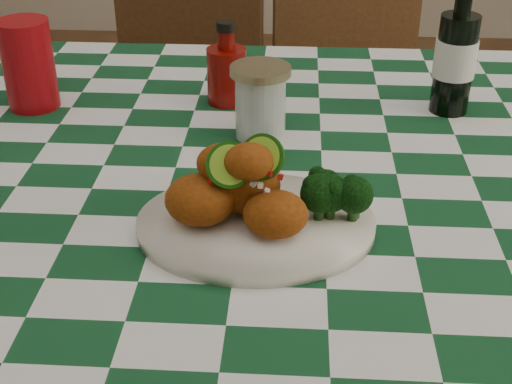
# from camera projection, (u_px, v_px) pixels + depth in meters

# --- Properties ---
(dining_table) EXTENTS (1.66, 1.06, 0.79)m
(dining_table) POSITION_uv_depth(u_px,v_px,m) (250.00, 375.00, 1.19)
(dining_table) COLOR #114322
(dining_table) RESTS_ON ground
(plate) EXTENTS (0.30, 0.24, 0.02)m
(plate) POSITION_uv_depth(u_px,v_px,m) (256.00, 225.00, 0.86)
(plate) COLOR silver
(plate) RESTS_ON dining_table
(fried_chicken_pile) EXTENTS (0.16, 0.12, 0.10)m
(fried_chicken_pile) POSITION_uv_depth(u_px,v_px,m) (250.00, 182.00, 0.83)
(fried_chicken_pile) COLOR #8E3F0D
(fried_chicken_pile) RESTS_ON plate
(broccoli_side) EXTENTS (0.08, 0.08, 0.06)m
(broccoli_side) POSITION_uv_depth(u_px,v_px,m) (340.00, 194.00, 0.84)
(broccoli_side) COLOR black
(broccoli_side) RESTS_ON plate
(red_tumbler) EXTENTS (0.09, 0.09, 0.14)m
(red_tumbler) POSITION_uv_depth(u_px,v_px,m) (29.00, 65.00, 1.15)
(red_tumbler) COLOR #97080E
(red_tumbler) RESTS_ON dining_table
(ketchup_bottle) EXTENTS (0.09, 0.09, 0.14)m
(ketchup_bottle) POSITION_uv_depth(u_px,v_px,m) (227.00, 63.00, 1.16)
(ketchup_bottle) COLOR #6E0905
(ketchup_bottle) RESTS_ON dining_table
(mason_jar) EXTENTS (0.10, 0.10, 0.11)m
(mason_jar) POSITION_uv_depth(u_px,v_px,m) (260.00, 102.00, 1.06)
(mason_jar) COLOR #B2BCBA
(mason_jar) RESTS_ON dining_table
(beer_bottle) EXTENTS (0.08, 0.08, 0.23)m
(beer_bottle) POSITION_uv_depth(u_px,v_px,m) (457.00, 43.00, 1.11)
(beer_bottle) COLOR black
(beer_bottle) RESTS_ON dining_table
(wooden_chair_left) EXTENTS (0.46, 0.47, 0.85)m
(wooden_chair_left) POSITION_uv_depth(u_px,v_px,m) (172.00, 151.00, 1.83)
(wooden_chair_left) COLOR #472814
(wooden_chair_left) RESTS_ON ground
(wooden_chair_right) EXTENTS (0.46, 0.47, 0.83)m
(wooden_chair_right) POSITION_uv_depth(u_px,v_px,m) (358.00, 156.00, 1.82)
(wooden_chair_right) COLOR #472814
(wooden_chair_right) RESTS_ON ground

